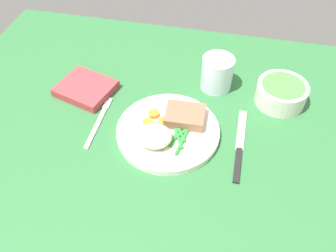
{
  "coord_description": "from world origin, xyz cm",
  "views": [
    {
      "loc": [
        8.96,
        -48.18,
        61.04
      ],
      "look_at": [
        -2.04,
        1.72,
        4.6
      ],
      "focal_mm": 37.04,
      "sensor_mm": 36.0,
      "label": 1
    }
  ],
  "objects_px": {
    "knife": "(240,146)",
    "water_glass": "(217,75)",
    "meat_portion": "(185,116)",
    "napkin": "(86,88)",
    "fork": "(98,122)",
    "dinner_plate": "(168,131)",
    "salad_bowl": "(281,92)"
  },
  "relations": [
    {
      "from": "knife",
      "to": "water_glass",
      "type": "distance_m",
      "value": 0.21
    },
    {
      "from": "meat_portion",
      "to": "napkin",
      "type": "relative_size",
      "value": 0.68
    },
    {
      "from": "meat_portion",
      "to": "fork",
      "type": "xyz_separation_m",
      "value": [
        -0.2,
        -0.04,
        -0.03
      ]
    },
    {
      "from": "dinner_plate",
      "to": "fork",
      "type": "distance_m",
      "value": 0.16
    },
    {
      "from": "meat_portion",
      "to": "knife",
      "type": "xyz_separation_m",
      "value": [
        0.13,
        -0.04,
        -0.03
      ]
    },
    {
      "from": "knife",
      "to": "salad_bowl",
      "type": "distance_m",
      "value": 0.19
    },
    {
      "from": "dinner_plate",
      "to": "napkin",
      "type": "height_order",
      "value": "napkin"
    },
    {
      "from": "salad_bowl",
      "to": "water_glass",
      "type": "bearing_deg",
      "value": 171.82
    },
    {
      "from": "knife",
      "to": "salad_bowl",
      "type": "relative_size",
      "value": 1.71
    },
    {
      "from": "salad_bowl",
      "to": "napkin",
      "type": "bearing_deg",
      "value": -171.79
    },
    {
      "from": "dinner_plate",
      "to": "knife",
      "type": "bearing_deg",
      "value": -1.02
    },
    {
      "from": "knife",
      "to": "napkin",
      "type": "distance_m",
      "value": 0.4
    },
    {
      "from": "meat_portion",
      "to": "napkin",
      "type": "xyz_separation_m",
      "value": [
        -0.26,
        0.06,
        -0.02
      ]
    },
    {
      "from": "meat_portion",
      "to": "fork",
      "type": "height_order",
      "value": "meat_portion"
    },
    {
      "from": "salad_bowl",
      "to": "knife",
      "type": "bearing_deg",
      "value": -116.6
    },
    {
      "from": "dinner_plate",
      "to": "water_glass",
      "type": "xyz_separation_m",
      "value": [
        0.08,
        0.18,
        0.03
      ]
    },
    {
      "from": "dinner_plate",
      "to": "meat_portion",
      "type": "xyz_separation_m",
      "value": [
        0.03,
        0.04,
        0.02
      ]
    },
    {
      "from": "dinner_plate",
      "to": "salad_bowl",
      "type": "height_order",
      "value": "salad_bowl"
    },
    {
      "from": "knife",
      "to": "napkin",
      "type": "xyz_separation_m",
      "value": [
        -0.39,
        0.1,
        0.01
      ]
    },
    {
      "from": "meat_portion",
      "to": "water_glass",
      "type": "height_order",
      "value": "water_glass"
    },
    {
      "from": "water_glass",
      "to": "meat_portion",
      "type": "bearing_deg",
      "value": -109.63
    },
    {
      "from": "fork",
      "to": "water_glass",
      "type": "distance_m",
      "value": 0.31
    },
    {
      "from": "fork",
      "to": "knife",
      "type": "height_order",
      "value": "knife"
    },
    {
      "from": "meat_portion",
      "to": "salad_bowl",
      "type": "height_order",
      "value": "salad_bowl"
    },
    {
      "from": "fork",
      "to": "salad_bowl",
      "type": "xyz_separation_m",
      "value": [
        0.41,
        0.16,
        0.03
      ]
    },
    {
      "from": "dinner_plate",
      "to": "salad_bowl",
      "type": "distance_m",
      "value": 0.29
    },
    {
      "from": "dinner_plate",
      "to": "water_glass",
      "type": "height_order",
      "value": "water_glass"
    },
    {
      "from": "meat_portion",
      "to": "fork",
      "type": "relative_size",
      "value": 0.53
    },
    {
      "from": "knife",
      "to": "water_glass",
      "type": "bearing_deg",
      "value": 108.21
    },
    {
      "from": "dinner_plate",
      "to": "salad_bowl",
      "type": "relative_size",
      "value": 1.92
    },
    {
      "from": "dinner_plate",
      "to": "water_glass",
      "type": "bearing_deg",
      "value": 65.53
    },
    {
      "from": "dinner_plate",
      "to": "knife",
      "type": "relative_size",
      "value": 1.12
    }
  ]
}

